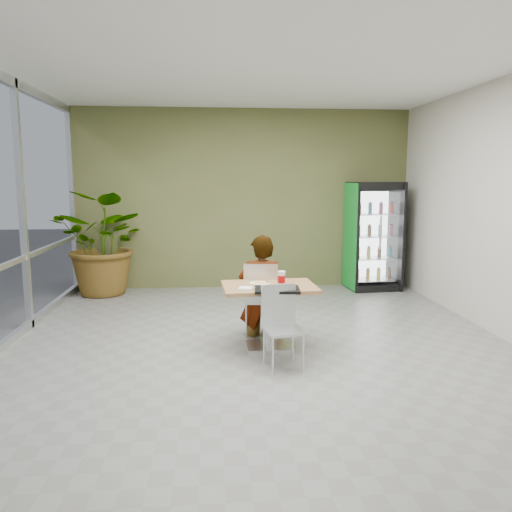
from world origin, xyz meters
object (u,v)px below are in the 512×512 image
object	(u,v)px
cafeteria_tray	(277,290)
chair_far	(261,294)
beverage_fridge	(373,236)
potted_plant	(106,243)
chair_near	(281,319)
soda_cup	(281,278)
dining_table	(269,303)
seated_woman	(261,297)

from	to	relation	value
cafeteria_tray	chair_far	bearing A→B (deg)	98.07
beverage_fridge	potted_plant	xyz separation A→B (m)	(-4.67, -0.03, -0.07)
chair_near	potted_plant	distance (m)	4.38
chair_far	potted_plant	size ratio (longest dim) A/B	0.53
soda_cup	beverage_fridge	size ratio (longest dim) A/B	0.09
chair_near	beverage_fridge	distance (m)	4.22
dining_table	cafeteria_tray	distance (m)	0.38
seated_woman	cafeteria_tray	xyz separation A→B (m)	(0.09, -0.79, 0.28)
soda_cup	chair_far	bearing A→B (deg)	112.97
chair_near	beverage_fridge	size ratio (longest dim) A/B	0.45
seated_woman	potted_plant	size ratio (longest dim) A/B	0.89
chair_near	potted_plant	size ratio (longest dim) A/B	0.48
soda_cup	beverage_fridge	bearing A→B (deg)	55.75
beverage_fridge	potted_plant	bearing A→B (deg)	175.79
dining_table	soda_cup	distance (m)	0.32
beverage_fridge	chair_far	bearing A→B (deg)	-135.82
seated_woman	dining_table	bearing A→B (deg)	101.82
cafeteria_tray	beverage_fridge	world-z (taller)	beverage_fridge
seated_woman	soda_cup	distance (m)	0.63
seated_woman	beverage_fridge	xyz separation A→B (m)	(2.26, 2.55, 0.47)
seated_woman	soda_cup	world-z (taller)	seated_woman
dining_table	chair_near	bearing A→B (deg)	-83.66
chair_far	seated_woman	xyz separation A→B (m)	(0.01, 0.05, -0.06)
cafeteria_tray	potted_plant	world-z (taller)	potted_plant
cafeteria_tray	beverage_fridge	distance (m)	3.99
dining_table	seated_woman	bearing A→B (deg)	94.70
chair_far	soda_cup	size ratio (longest dim) A/B	5.73
chair_far	potted_plant	distance (m)	3.53
chair_near	chair_far	bearing A→B (deg)	86.55
cafeteria_tray	chair_near	bearing A→B (deg)	-88.06
soda_cup	cafeteria_tray	size ratio (longest dim) A/B	0.34
beverage_fridge	soda_cup	bearing A→B (deg)	-128.89
chair_near	beverage_fridge	bearing A→B (deg)	49.07
chair_far	seated_woman	bearing A→B (deg)	-97.21
dining_table	beverage_fridge	size ratio (longest dim) A/B	0.57
dining_table	cafeteria_tray	world-z (taller)	cafeteria_tray
beverage_fridge	dining_table	bearing A→B (deg)	-130.72
cafeteria_tray	beverage_fridge	size ratio (longest dim) A/B	0.25
dining_table	beverage_fridge	world-z (taller)	beverage_fridge
chair_far	potted_plant	world-z (taller)	potted_plant
chair_near	soda_cup	size ratio (longest dim) A/B	5.22
cafeteria_tray	potted_plant	size ratio (longest dim) A/B	0.28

